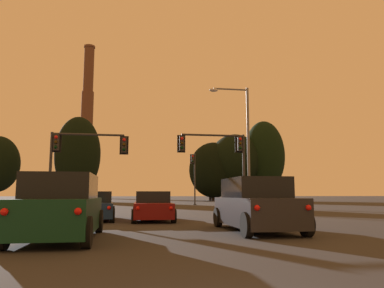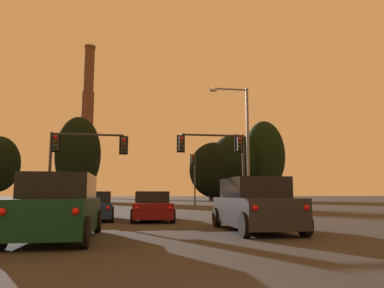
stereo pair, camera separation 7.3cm
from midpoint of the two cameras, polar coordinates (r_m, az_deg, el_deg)
name	(u,v)px [view 1 (the left image)]	position (r m, az deg, el deg)	size (l,w,h in m)	color
sedan_left_lane_front	(95,207)	(19.72, -14.69, -9.22)	(2.16, 4.77, 1.43)	navy
suv_left_lane_second	(61,208)	(11.52, -19.49, -9.13)	(2.11, 4.91, 1.86)	#0F3823
suv_right_lane_second	(256,205)	(13.54, 9.53, -9.19)	(2.15, 4.92, 1.86)	#232328
sedan_center_lane_front	(153,207)	(18.94, -6.14, -9.50)	(2.10, 4.75, 1.43)	maroon
traffic_light_far_right	(194,171)	(47.35, 0.23, -4.17)	(0.78, 0.50, 6.43)	#2D2D30
traffic_light_overhead_left	(78,152)	(25.41, -17.03, -1.14)	(5.09, 0.50, 5.28)	#2D2D30
traffic_light_overhead_right	(222,152)	(26.74, 4.47, -1.29)	(5.00, 0.50, 5.58)	#2D2D30
street_lamp	(243,136)	(27.52, 7.63, 1.27)	(2.99, 0.36, 9.13)	slate
smokestack	(86,137)	(142.45, -15.84, 1.09)	(8.17, 8.17, 57.13)	#523427
treeline_center_right	(214,170)	(77.44, 3.30, -3.97)	(10.17, 9.15, 12.04)	black
treeline_right_mid	(78,155)	(75.45, -17.05, -1.62)	(8.64, 7.78, 16.34)	black
treeline_far_left	(264,156)	(79.32, 10.93, -1.76)	(8.54, 7.69, 16.58)	black
treeline_left_mid	(235,161)	(77.62, 6.57, -2.63)	(10.74, 9.67, 13.67)	black
treeline_center_left	(211,172)	(79.62, 2.85, -4.33)	(8.83, 7.95, 10.07)	black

